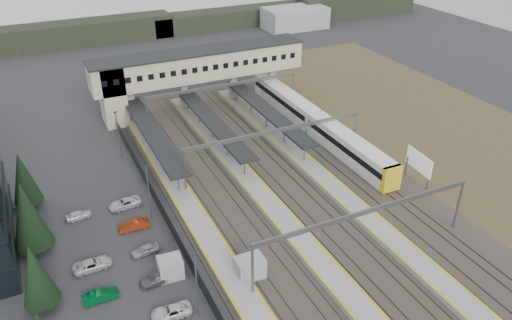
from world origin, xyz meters
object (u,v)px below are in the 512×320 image
train (315,123)px  billboard (419,163)px  footbridge (186,69)px  relay_cabin_far (170,267)px  relay_cabin_near (250,268)px

train → billboard: 20.39m
train → billboard: billboard is taller
footbridge → billboard: bearing=-61.1°
relay_cabin_far → billboard: bearing=5.9°
relay_cabin_near → footbridge: footbridge is taller
relay_cabin_far → train: train is taller
relay_cabin_near → footbridge: 48.30m
relay_cabin_near → relay_cabin_far: size_ratio=1.12×
billboard → relay_cabin_near: bearing=-165.5°
relay_cabin_far → billboard: (38.13, 3.91, 1.91)m
relay_cabin_near → billboard: (30.29, 7.83, 1.81)m
relay_cabin_far → relay_cabin_near: bearing=-26.6°
train → billboard: (5.31, -19.66, 0.97)m
relay_cabin_near → relay_cabin_far: (-7.84, 3.92, -0.09)m
relay_cabin_far → train: 40.41m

